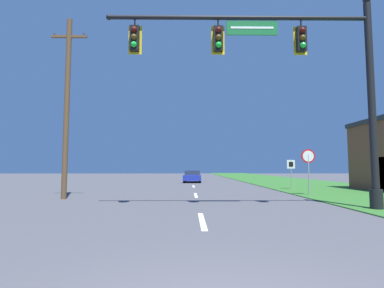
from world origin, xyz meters
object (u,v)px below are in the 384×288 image
at_px(stop_sign, 308,162).
at_px(utility_pole_near, 67,104).
at_px(signal_mast, 298,73).
at_px(car_ahead, 192,176).
at_px(route_sign_post, 291,168).

height_order(stop_sign, utility_pole_near, utility_pole_near).
bearing_deg(signal_mast, utility_pole_near, 158.77).
bearing_deg(stop_sign, signal_mast, -114.37).
distance_m(signal_mast, car_ahead, 21.91).
height_order(route_sign_post, utility_pole_near, utility_pole_near).
bearing_deg(stop_sign, utility_pole_near, -172.58).
distance_m(car_ahead, utility_pole_near, 18.82).
bearing_deg(signal_mast, route_sign_post, 72.89).
xyz_separation_m(route_sign_post, utility_pole_near, (-13.29, -6.19, 3.17)).
height_order(car_ahead, utility_pole_near, utility_pole_near).
xyz_separation_m(signal_mast, utility_pole_near, (-10.17, 3.95, -0.34)).
distance_m(car_ahead, stop_sign, 16.78).
bearing_deg(car_ahead, route_sign_post, -58.28).
relative_size(signal_mast, stop_sign, 4.04).
bearing_deg(route_sign_post, car_ahead, 121.72).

